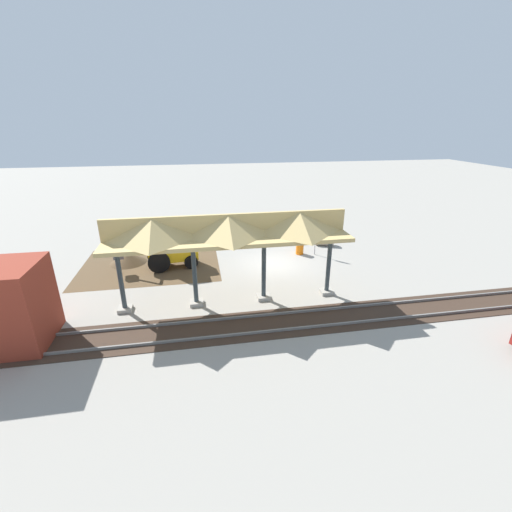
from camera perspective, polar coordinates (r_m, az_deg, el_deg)
ground_plane at (r=23.62m, az=3.08°, el=-1.31°), size 120.00×120.00×0.00m
dirt_work_zone at (r=24.56m, az=-17.08°, el=-1.35°), size 9.14×7.00×0.01m
platform_canopy at (r=17.26m, az=-4.62°, el=4.61°), size 12.19×3.20×4.90m
rail_tracks at (r=17.37m, az=8.56°, el=-10.47°), size 60.00×2.58×0.15m
stop_sign at (r=25.03m, az=9.97°, el=4.16°), size 0.63×0.48×2.52m
backhoe at (r=23.36m, az=-14.12°, el=1.10°), size 5.36×2.08×2.82m
dirt_mound at (r=25.39m, az=-20.44°, el=-1.03°), size 4.94×4.94×1.52m
concrete_pipe at (r=27.53m, az=11.38°, el=2.46°), size 1.53×1.15×0.72m
traffic_barrel at (r=25.40m, az=7.30°, el=1.31°), size 0.56×0.56×0.90m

